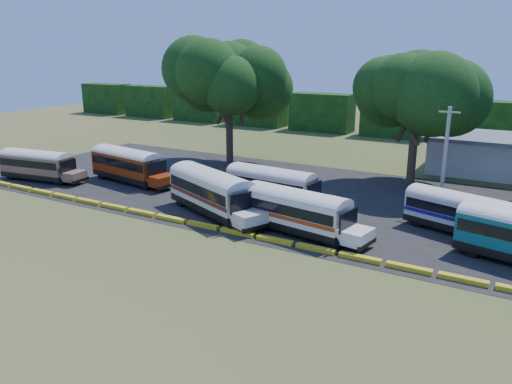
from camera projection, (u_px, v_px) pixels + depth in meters
The scene contains 13 objects.
ground at pixel (212, 235), 35.19m from camera, with size 160.00×160.00×0.00m, color #34511B.
asphalt_strip at pixel (298, 196), 44.69m from camera, with size 64.00×24.00×0.02m, color black.
curb at pixel (220, 229), 35.98m from camera, with size 53.70×0.45×0.30m.
treeline_backdrop at pixel (396, 117), 74.32m from camera, with size 130.00×4.00×6.00m.
bus_beige at pixel (38, 163), 49.59m from camera, with size 9.45×3.53×3.03m.
bus_red at pixel (129, 163), 48.90m from camera, with size 10.41×4.02×3.33m.
bus_cream_west at pixel (212, 190), 39.21m from camera, with size 10.87×6.68×3.52m.
bus_cream_east at pixel (273, 184), 41.87m from camera, with size 9.66×3.09×3.12m.
bus_white_red at pixel (298, 209), 35.02m from camera, with size 9.95×3.88×3.19m.
bus_white_blue at pixel (462, 211), 35.01m from camera, with size 9.26×4.82×2.96m.
tree_west at pixel (229, 76), 55.00m from camera, with size 10.08×10.08×13.59m.
tree_center at pixel (418, 89), 46.15m from camera, with size 9.71×9.71×12.69m.
utility_pole at pixel (445, 158), 39.53m from camera, with size 1.60×0.30×8.39m.
Camera 1 is at (19.25, -27.01, 12.53)m, focal length 35.00 mm.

